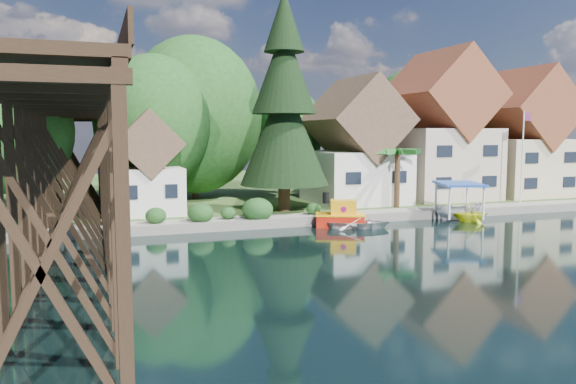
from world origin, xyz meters
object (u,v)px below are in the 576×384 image
Objects in this scene: house_right at (521,141)px; flagpole at (524,148)px; boat_white_a at (359,221)px; conifer at (284,106)px; house_center at (440,135)px; boat_canopy at (459,204)px; tugboat at (341,216)px; palm_tree at (398,153)px; shed at (148,170)px; trestle_bridge at (72,155)px; boat_yellow at (470,212)px; house_left at (355,150)px.

house_right is 1.57× the size of flagpole.
boat_white_a is at bearing -156.26° from house_right.
conifer reaches higher than house_right.
boat_white_a is at bearing -142.39° from house_center.
tugboat is at bearing -179.96° from boat_canopy.
palm_tree is 6.45m from boat_canopy.
boat_canopy is at bearing -18.56° from shed.
flagpole is at bearing -61.90° from house_center.
trestle_bridge is 2.61× the size of conifer.
flagpole is 2.83× the size of boat_yellow.
house_center is 2.72× the size of palm_tree.
house_center reaches higher than boat_white_a.
flagpole is 2.03× the size of tugboat.
house_right reaches higher than tugboat.
house_right is at bearing 7.66° from conifer.
trestle_bridge is at bearing -154.16° from conifer.
house_left is at bearing 25.21° from trestle_bridge.
house_right is 26.19m from conifer.
trestle_bridge is 15.76× the size of boat_yellow.
house_center is 1.77× the size of shed.
trestle_bridge is at bearing -172.86° from flagpole.
flagpole is at bearing -9.43° from palm_tree.
boat_white_a is (3.31, -6.42, -8.20)m from conifer.
palm_tree is 1.82× the size of boat_yellow.
tugboat is (-7.09, -4.49, -4.21)m from palm_tree.
house_center is at bearing 34.26° from palm_tree.
shed is 1.79× the size of boat_white_a.
house_center reaches higher than shed.
house_center is at bearing 176.82° from house_right.
palm_tree is at bearing 38.16° from boat_yellow.
boat_white_a is (-17.15, -3.53, -4.90)m from flagpole.
boat_white_a is (-13.49, -10.39, -5.96)m from house_center.
conifer is at bearing 112.78° from tugboat.
house_left is 2.13× the size of boat_canopy.
shed reaches higher than boat_yellow.
trestle_bridge is 3.18× the size of house_center.
boat_yellow is (-13.42, -10.18, -5.04)m from house_right.
trestle_bridge is at bearing -154.79° from house_left.
house_right is 2.85× the size of boat_white_a.
tugboat is at bearing -146.67° from house_center.
house_right reaches higher than boat_canopy.
conifer is at bearing 171.96° from flagpole.
palm_tree is at bearing -29.33° from boat_white_a.
house_left is 9.10m from house_center.
house_left is 4.81m from palm_tree.
boat_white_a is (-4.49, -9.89, -4.69)m from house_left.
flagpole is (3.66, -6.86, -1.06)m from house_center.
conifer is 15.30m from boat_canopy.
palm_tree is 9.39m from tugboat.
conifer reaches higher than house_center.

